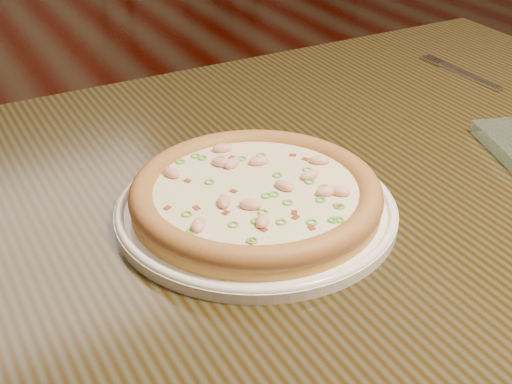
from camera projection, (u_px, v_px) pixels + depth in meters
name	position (u px, v px, depth m)	size (l,w,h in m)	color
ground	(200.00, 284.00, 1.90)	(9.00, 9.00, 0.00)	black
hero_table	(318.00, 237.00, 0.94)	(1.20, 0.80, 0.75)	black
plate	(256.00, 208.00, 0.79)	(0.31, 0.31, 0.02)	white
pizza	(256.00, 194.00, 0.78)	(0.28, 0.28, 0.03)	#BE9045
fork	(463.00, 73.00, 1.16)	(0.02, 0.18, 0.00)	silver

